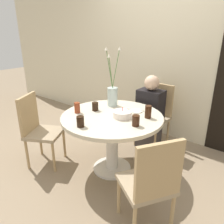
# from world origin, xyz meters

# --- Properties ---
(ground_plane) EXTENTS (16.00, 16.00, 0.00)m
(ground_plane) POSITION_xyz_m (0.00, 0.00, 0.00)
(ground_plane) COLOR #89755B
(wall_back) EXTENTS (8.00, 0.05, 2.60)m
(wall_back) POSITION_xyz_m (0.00, 1.32, 1.30)
(wall_back) COLOR beige
(wall_back) RESTS_ON ground_plane
(dining_table) EXTENTS (1.15, 1.15, 0.71)m
(dining_table) POSITION_xyz_m (0.00, 0.00, 0.57)
(dining_table) COLOR beige
(dining_table) RESTS_ON ground_plane
(chair_right_flank) EXTENTS (0.43, 0.43, 0.90)m
(chair_right_flank) POSITION_xyz_m (0.08, 0.92, 0.50)
(chair_right_flank) COLOR #9E896B
(chair_right_flank) RESTS_ON ground_plane
(chair_far_back) EXTENTS (0.54, 0.54, 0.90)m
(chair_far_back) POSITION_xyz_m (-0.81, -0.44, 0.50)
(chair_far_back) COLOR #9E896B
(chair_far_back) RESTS_ON ground_plane
(chair_near_front) EXTENTS (0.55, 0.55, 0.90)m
(chair_near_front) POSITION_xyz_m (0.78, -0.49, 0.50)
(chair_near_front) COLOR #9E896B
(chair_near_front) RESTS_ON ground_plane
(birthday_cake) EXTENTS (0.21, 0.21, 0.12)m
(birthday_cake) POSITION_xyz_m (0.12, 0.03, 0.75)
(birthday_cake) COLOR white
(birthday_cake) RESTS_ON dining_table
(flower_vase) EXTENTS (0.13, 0.27, 0.72)m
(flower_vase) POSITION_xyz_m (-0.20, 0.26, 0.86)
(flower_vase) COLOR #B2C6C1
(flower_vase) RESTS_ON dining_table
(side_plate) EXTENTS (0.16, 0.16, 0.01)m
(side_plate) POSITION_xyz_m (0.14, 0.28, 0.72)
(side_plate) COLOR silver
(side_plate) RESTS_ON dining_table
(drink_glass_0) EXTENTS (0.07, 0.07, 0.14)m
(drink_glass_0) POSITION_xyz_m (0.35, 0.19, 0.78)
(drink_glass_0) COLOR #33190C
(drink_glass_0) RESTS_ON dining_table
(drink_glass_1) EXTENTS (0.08, 0.08, 0.10)m
(drink_glass_1) POSITION_xyz_m (-0.26, -0.00, 0.76)
(drink_glass_1) COLOR black
(drink_glass_1) RESTS_ON dining_table
(drink_glass_2) EXTENTS (0.08, 0.08, 0.11)m
(drink_glass_2) POSITION_xyz_m (0.36, -0.07, 0.77)
(drink_glass_2) COLOR #33190C
(drink_glass_2) RESTS_ON dining_table
(drink_glass_3) EXTENTS (0.08, 0.08, 0.11)m
(drink_glass_3) POSITION_xyz_m (-0.06, -0.43, 0.77)
(drink_glass_3) COLOR black
(drink_glass_3) RESTS_ON dining_table
(drink_glass_4) EXTENTS (0.07, 0.07, 0.12)m
(drink_glass_4) POSITION_xyz_m (-0.37, -0.18, 0.77)
(drink_glass_4) COLOR maroon
(drink_glass_4) RESTS_ON dining_table
(person_boy) EXTENTS (0.34, 0.24, 1.06)m
(person_boy) POSITION_xyz_m (0.07, 0.76, 0.49)
(person_boy) COLOR #383333
(person_boy) RESTS_ON ground_plane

